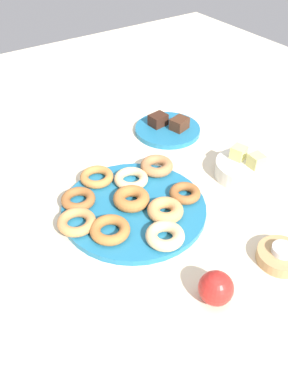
# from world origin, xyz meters

# --- Properties ---
(ground_plane) EXTENTS (2.40, 2.40, 0.00)m
(ground_plane) POSITION_xyz_m (0.00, 0.00, 0.00)
(ground_plane) COLOR beige
(donut_plate) EXTENTS (0.36, 0.36, 0.02)m
(donut_plate) POSITION_xyz_m (0.00, 0.00, 0.01)
(donut_plate) COLOR #1E6B93
(donut_plate) RESTS_ON ground_plane
(donut_0) EXTENTS (0.12, 0.12, 0.03)m
(donut_0) POSITION_xyz_m (-0.01, -0.00, 0.03)
(donut_0) COLOR #AD6B33
(donut_0) RESTS_ON donut_plate
(donut_1) EXTENTS (0.12, 0.12, 0.03)m
(donut_1) POSITION_xyz_m (0.14, -0.01, 0.03)
(donut_1) COLOR #EABC84
(donut_1) RESTS_ON donut_plate
(donut_2) EXTENTS (0.10, 0.10, 0.02)m
(donut_2) POSITION_xyz_m (0.05, -0.10, 0.03)
(donut_2) COLOR #AD6B33
(donut_2) RESTS_ON donut_plate
(donut_3) EXTENTS (0.12, 0.12, 0.02)m
(donut_3) POSITION_xyz_m (-0.09, -0.11, 0.03)
(donut_3) COLOR #995B2D
(donut_3) RESTS_ON donut_plate
(donut_4) EXTENTS (0.10, 0.10, 0.02)m
(donut_4) POSITION_xyz_m (-0.14, -0.03, 0.03)
(donut_4) COLOR #BC7A3D
(donut_4) RESTS_ON donut_plate
(donut_5) EXTENTS (0.09, 0.09, 0.02)m
(donut_5) POSITION_xyz_m (0.04, 0.13, 0.03)
(donut_5) COLOR #995B2D
(donut_5) RESTS_ON donut_plate
(donut_6) EXTENTS (0.12, 0.12, 0.03)m
(donut_6) POSITION_xyz_m (-0.09, 0.13, 0.03)
(donut_6) COLOR #B27547
(donut_6) RESTS_ON donut_plate
(donut_7) EXTENTS (0.10, 0.10, 0.03)m
(donut_7) POSITION_xyz_m (0.07, 0.04, 0.03)
(donut_7) COLOR tan
(donut_7) RESTS_ON donut_plate
(donut_8) EXTENTS (0.10, 0.10, 0.02)m
(donut_8) POSITION_xyz_m (-0.08, 0.04, 0.03)
(donut_8) COLOR #EABC84
(donut_8) RESTS_ON donut_plate
(donut_9) EXTENTS (0.12, 0.12, 0.02)m
(donut_9) POSITION_xyz_m (-0.02, -0.15, 0.03)
(donut_9) COLOR #C6844C
(donut_9) RESTS_ON donut_plate
(cake_plate) EXTENTS (0.21, 0.21, 0.02)m
(cake_plate) POSITION_xyz_m (-0.25, 0.29, 0.01)
(cake_plate) COLOR #1E6B93
(cake_plate) RESTS_ON ground_plane
(brownie_near) EXTENTS (0.05, 0.06, 0.04)m
(brownie_near) POSITION_xyz_m (-0.28, 0.28, 0.03)
(brownie_near) COLOR #381E14
(brownie_near) RESTS_ON cake_plate
(brownie_far) EXTENTS (0.06, 0.06, 0.04)m
(brownie_far) POSITION_xyz_m (-0.23, 0.32, 0.03)
(brownie_far) COLOR #472819
(brownie_far) RESTS_ON cake_plate
(candle_holder) EXTENTS (0.10, 0.10, 0.03)m
(candle_holder) POSITION_xyz_m (0.31, 0.18, 0.01)
(candle_holder) COLOR tan
(candle_holder) RESTS_ON ground_plane
(tealight) EXTENTS (0.05, 0.05, 0.01)m
(tealight) POSITION_xyz_m (0.31, 0.18, 0.03)
(tealight) COLOR silver
(tealight) RESTS_ON candle_holder
(fruit_bowl) EXTENTS (0.15, 0.15, 0.04)m
(fruit_bowl) POSITION_xyz_m (0.05, 0.32, 0.02)
(fruit_bowl) COLOR silver
(fruit_bowl) RESTS_ON ground_plane
(melon_chunk_left) EXTENTS (0.04, 0.04, 0.04)m
(melon_chunk_left) POSITION_xyz_m (0.02, 0.32, 0.06)
(melon_chunk_left) COLOR #DBD67A
(melon_chunk_left) RESTS_ON fruit_bowl
(melon_chunk_right) EXTENTS (0.04, 0.04, 0.04)m
(melon_chunk_right) POSITION_xyz_m (0.08, 0.34, 0.06)
(melon_chunk_right) COLOR #DBD67A
(melon_chunk_right) RESTS_ON fruit_bowl
(apple) EXTENTS (0.07, 0.07, 0.07)m
(apple) POSITION_xyz_m (0.31, -0.01, 0.03)
(apple) COLOR red
(apple) RESTS_ON ground_plane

